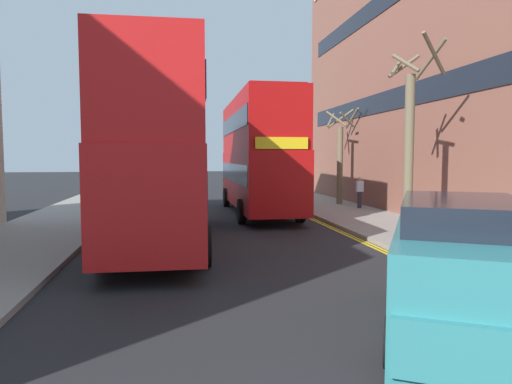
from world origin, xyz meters
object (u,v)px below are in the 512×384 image
object	(u,v)px
taxi_minivan	(461,269)
double_decker_bus_away	(161,149)
double_decker_bus_oncoming	(258,152)
pedestrian_far	(360,192)

from	to	relation	value
taxi_minivan	double_decker_bus_away	bearing A→B (deg)	118.54
double_decker_bus_oncoming	taxi_minivan	world-z (taller)	double_decker_bus_oncoming
double_decker_bus_away	pedestrian_far	world-z (taller)	double_decker_bus_away
double_decker_bus_away	taxi_minivan	distance (m)	10.02
double_decker_bus_away	pedestrian_far	bearing A→B (deg)	36.97
double_decker_bus_away	double_decker_bus_oncoming	distance (m)	8.40
double_decker_bus_oncoming	pedestrian_far	bearing A→B (deg)	2.43
pedestrian_far	double_decker_bus_away	bearing A→B (deg)	-143.03
double_decker_bus_away	pedestrian_far	xyz separation A→B (m)	(9.80, 7.38, -2.04)
double_decker_bus_oncoming	double_decker_bus_away	bearing A→B (deg)	-121.65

